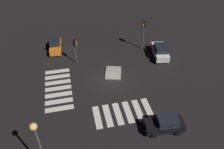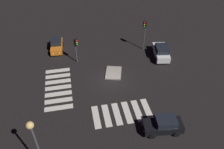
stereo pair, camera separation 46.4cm
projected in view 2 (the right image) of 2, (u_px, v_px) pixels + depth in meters
name	position (u px, v px, depth m)	size (l,w,h in m)	color
ground_plane	(112.00, 81.00, 29.27)	(80.00, 80.00, 0.00)	black
traffic_island	(113.00, 73.00, 30.35)	(3.19, 2.72, 0.18)	gray
car_white	(161.00, 52.00, 32.82)	(4.54, 2.58, 1.89)	silver
car_orange	(57.00, 45.00, 34.36)	(4.00, 2.01, 1.71)	orange
car_black	(164.00, 125.00, 22.69)	(2.19, 4.12, 1.74)	black
traffic_light_south	(76.00, 45.00, 30.49)	(0.53, 0.54, 3.84)	#47474C
traffic_light_west	(145.00, 28.00, 32.65)	(0.54, 0.54, 4.77)	#47474C
street_lamp	(36.00, 142.00, 16.55)	(0.56, 0.56, 7.01)	#47474C
crosswalk_near	(58.00, 88.00, 28.22)	(7.60, 3.20, 0.02)	silver
crosswalk_side	(122.00, 113.00, 25.00)	(3.20, 6.45, 0.02)	silver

